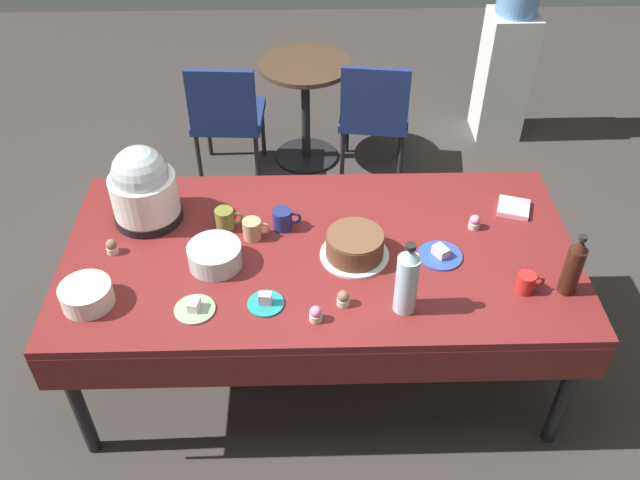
% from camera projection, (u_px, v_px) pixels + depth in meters
% --- Properties ---
extents(ground, '(9.00, 9.00, 0.00)m').
position_uv_depth(ground, '(320.00, 360.00, 3.37)').
color(ground, '#383330').
extents(potluck_table, '(2.20, 1.10, 0.75)m').
position_uv_depth(potluck_table, '(320.00, 259.00, 2.92)').
color(potluck_table, maroon).
rests_on(potluck_table, ground).
extents(frosted_layer_cake, '(0.29, 0.29, 0.12)m').
position_uv_depth(frosted_layer_cake, '(355.00, 246.00, 2.81)').
color(frosted_layer_cake, silver).
rests_on(frosted_layer_cake, potluck_table).
extents(slow_cooker, '(0.31, 0.31, 0.37)m').
position_uv_depth(slow_cooker, '(143.00, 188.00, 2.93)').
color(slow_cooker, black).
rests_on(slow_cooker, potluck_table).
extents(glass_salad_bowl, '(0.23, 0.23, 0.10)m').
position_uv_depth(glass_salad_bowl, '(215.00, 255.00, 2.78)').
color(glass_salad_bowl, '#B2C6BC').
rests_on(glass_salad_bowl, potluck_table).
extents(ceramic_snack_bowl, '(0.20, 0.20, 0.09)m').
position_uv_depth(ceramic_snack_bowl, '(87.00, 295.00, 2.61)').
color(ceramic_snack_bowl, silver).
rests_on(ceramic_snack_bowl, potluck_table).
extents(dessert_plate_sage, '(0.16, 0.16, 0.05)m').
position_uv_depth(dessert_plate_sage, '(195.00, 308.00, 2.60)').
color(dessert_plate_sage, '#8CA87F').
rests_on(dessert_plate_sage, potluck_table).
extents(dessert_plate_cobalt, '(0.19, 0.19, 0.05)m').
position_uv_depth(dessert_plate_cobalt, '(440.00, 254.00, 2.84)').
color(dessert_plate_cobalt, '#2D4CB2').
rests_on(dessert_plate_cobalt, potluck_table).
extents(dessert_plate_teal, '(0.14, 0.14, 0.06)m').
position_uv_depth(dessert_plate_teal, '(266.00, 302.00, 2.62)').
color(dessert_plate_teal, teal).
rests_on(dessert_plate_teal, potluck_table).
extents(cupcake_lemon, '(0.05, 0.05, 0.07)m').
position_uv_depth(cupcake_lemon, '(316.00, 314.00, 2.55)').
color(cupcake_lemon, beige).
rests_on(cupcake_lemon, potluck_table).
extents(cupcake_cocoa, '(0.05, 0.05, 0.07)m').
position_uv_depth(cupcake_cocoa, '(112.00, 247.00, 2.84)').
color(cupcake_cocoa, beige).
rests_on(cupcake_cocoa, potluck_table).
extents(cupcake_rose, '(0.05, 0.05, 0.07)m').
position_uv_depth(cupcake_rose, '(343.00, 298.00, 2.61)').
color(cupcake_rose, beige).
rests_on(cupcake_rose, potluck_table).
extents(cupcake_berry, '(0.05, 0.05, 0.07)m').
position_uv_depth(cupcake_berry, '(475.00, 222.00, 2.97)').
color(cupcake_berry, beige).
rests_on(cupcake_berry, potluck_table).
extents(soda_bottle_water, '(0.09, 0.09, 0.33)m').
position_uv_depth(soda_bottle_water, '(407.00, 280.00, 2.52)').
color(soda_bottle_water, silver).
rests_on(soda_bottle_water, potluck_table).
extents(soda_bottle_cola, '(0.07, 0.07, 0.28)m').
position_uv_depth(soda_bottle_cola, '(573.00, 266.00, 2.61)').
color(soda_bottle_cola, '#33190F').
rests_on(soda_bottle_cola, potluck_table).
extents(coffee_mug_tan, '(0.12, 0.08, 0.09)m').
position_uv_depth(coffee_mug_tan, '(253.00, 229.00, 2.91)').
color(coffee_mug_tan, tan).
rests_on(coffee_mug_tan, potluck_table).
extents(coffee_mug_navy, '(0.13, 0.09, 0.09)m').
position_uv_depth(coffee_mug_navy, '(283.00, 219.00, 2.96)').
color(coffee_mug_navy, navy).
rests_on(coffee_mug_navy, potluck_table).
extents(coffee_mug_olive, '(0.13, 0.08, 0.10)m').
position_uv_depth(coffee_mug_olive, '(225.00, 219.00, 2.96)').
color(coffee_mug_olive, olive).
rests_on(coffee_mug_olive, potluck_table).
extents(coffee_mug_red, '(0.11, 0.07, 0.08)m').
position_uv_depth(coffee_mug_red, '(527.00, 283.00, 2.66)').
color(coffee_mug_red, '#B2231E').
rests_on(coffee_mug_red, potluck_table).
extents(paper_napkin_stack, '(0.18, 0.18, 0.02)m').
position_uv_depth(paper_napkin_stack, '(513.00, 208.00, 3.08)').
color(paper_napkin_stack, pink).
rests_on(paper_napkin_stack, potluck_table).
extents(maroon_chair_left, '(0.46, 0.46, 0.85)m').
position_uv_depth(maroon_chair_left, '(227.00, 113.00, 4.25)').
color(maroon_chair_left, navy).
rests_on(maroon_chair_left, ground).
extents(maroon_chair_right, '(0.50, 0.50, 0.85)m').
position_uv_depth(maroon_chair_right, '(375.00, 111.00, 4.27)').
color(maroon_chair_right, navy).
rests_on(maroon_chair_right, ground).
extents(round_cafe_table, '(0.60, 0.60, 0.72)m').
position_uv_depth(round_cafe_table, '(305.00, 94.00, 4.43)').
color(round_cafe_table, '#473323').
rests_on(round_cafe_table, ground).
extents(water_cooler, '(0.32, 0.32, 1.24)m').
position_uv_depth(water_cooler, '(507.00, 57.00, 4.64)').
color(water_cooler, silver).
rests_on(water_cooler, ground).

